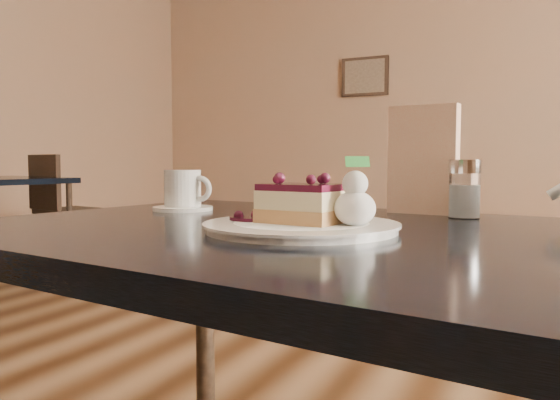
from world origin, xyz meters
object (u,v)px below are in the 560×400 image
at_px(dessert_plate, 301,227).
at_px(cheesecake_slice, 301,204).
at_px(coffee_set, 184,192).
at_px(main_table, 317,276).

bearing_deg(dessert_plate, cheesecake_slice, 180.00).
xyz_separation_m(dessert_plate, coffee_set, (-0.36, 0.21, 0.03)).
height_order(dessert_plate, cheesecake_slice, cheesecake_slice).
bearing_deg(main_table, cheesecake_slice, -90.00).
xyz_separation_m(dessert_plate, cheesecake_slice, (-0.00, 0.00, 0.03)).
distance_m(main_table, coffee_set, 0.41).
height_order(dessert_plate, coffee_set, coffee_set).
distance_m(main_table, cheesecake_slice, 0.12).
relative_size(dessert_plate, coffee_set, 2.09).
bearing_deg(coffee_set, cheesecake_slice, -30.17).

